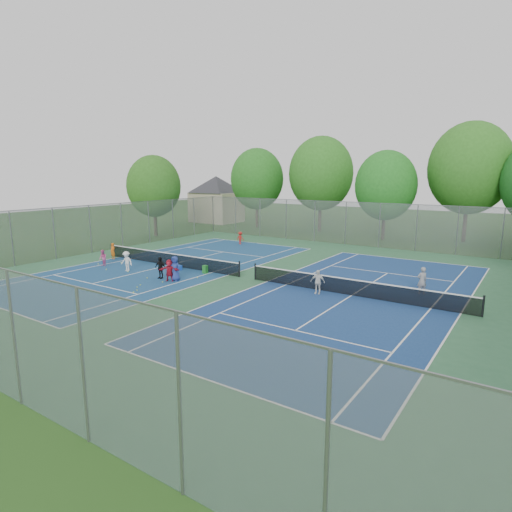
% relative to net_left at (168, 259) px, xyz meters
% --- Properties ---
extents(ground, '(120.00, 120.00, 0.00)m').
position_rel_net_left_xyz_m(ground, '(7.00, 0.00, -0.46)').
color(ground, '#234A17').
rests_on(ground, ground).
extents(court_pad, '(32.00, 32.00, 0.01)m').
position_rel_net_left_xyz_m(court_pad, '(7.00, 0.00, -0.45)').
color(court_pad, '#2D5F3C').
rests_on(court_pad, ground).
extents(court_left, '(10.97, 23.77, 0.01)m').
position_rel_net_left_xyz_m(court_left, '(0.00, 0.00, -0.44)').
color(court_left, navy).
rests_on(court_left, court_pad).
extents(court_right, '(10.97, 23.77, 0.01)m').
position_rel_net_left_xyz_m(court_right, '(14.00, 0.00, -0.44)').
color(court_right, navy).
rests_on(court_right, court_pad).
extents(net_left, '(12.87, 0.10, 0.91)m').
position_rel_net_left_xyz_m(net_left, '(0.00, 0.00, 0.00)').
color(net_left, black).
rests_on(net_left, ground).
extents(net_right, '(12.87, 0.10, 0.91)m').
position_rel_net_left_xyz_m(net_right, '(14.00, 0.00, 0.00)').
color(net_right, black).
rests_on(net_right, ground).
extents(fence_north, '(32.00, 0.10, 4.00)m').
position_rel_net_left_xyz_m(fence_north, '(7.00, 16.00, 1.54)').
color(fence_north, gray).
rests_on(fence_north, ground).
extents(fence_west, '(0.10, 32.00, 4.00)m').
position_rel_net_left_xyz_m(fence_west, '(-9.00, 0.00, 1.54)').
color(fence_west, gray).
rests_on(fence_west, ground).
extents(house, '(11.03, 11.03, 7.30)m').
position_rel_net_left_xyz_m(house, '(-15.00, 24.00, 3.76)').
color(house, '#B7A88C').
rests_on(house, ground).
extents(tree_nw, '(6.40, 6.40, 9.58)m').
position_rel_net_left_xyz_m(tree_nw, '(-7.00, 22.00, 5.44)').
color(tree_nw, '#443326').
rests_on(tree_nw, ground).
extents(tree_nl, '(7.20, 7.20, 10.69)m').
position_rel_net_left_xyz_m(tree_nl, '(1.00, 23.00, 6.09)').
color(tree_nl, '#443326').
rests_on(tree_nl, ground).
extents(tree_nc, '(6.00, 6.00, 8.85)m').
position_rel_net_left_xyz_m(tree_nc, '(9.00, 21.00, 4.94)').
color(tree_nc, '#443326').
rests_on(tree_nc, ground).
extents(tree_nr, '(7.60, 7.60, 11.42)m').
position_rel_net_left_xyz_m(tree_nr, '(16.00, 24.00, 6.59)').
color(tree_nr, '#443326').
rests_on(tree_nr, ground).
extents(tree_side_w, '(5.60, 5.60, 8.47)m').
position_rel_net_left_xyz_m(tree_side_w, '(-12.00, 10.00, 4.79)').
color(tree_side_w, '#443326').
rests_on(tree_side_w, ground).
extents(ball_crate, '(0.42, 0.42, 0.34)m').
position_rel_net_left_xyz_m(ball_crate, '(1.68, -0.75, -0.28)').
color(ball_crate, blue).
rests_on(ball_crate, ground).
extents(ball_hopper, '(0.30, 0.30, 0.56)m').
position_rel_net_left_xyz_m(ball_hopper, '(3.88, -0.46, -0.18)').
color(ball_hopper, '#23832B').
rests_on(ball_hopper, ground).
extents(student_a, '(0.47, 0.32, 1.27)m').
position_rel_net_left_xyz_m(student_a, '(-5.25, -0.77, 0.18)').
color(student_a, orange).
rests_on(student_a, ground).
extents(student_b, '(0.65, 0.54, 1.19)m').
position_rel_net_left_xyz_m(student_b, '(-3.72, -2.80, 0.14)').
color(student_b, '#D75393').
rests_on(student_b, ground).
extents(student_c, '(0.96, 0.64, 1.38)m').
position_rel_net_left_xyz_m(student_c, '(-1.03, -2.90, 0.24)').
color(student_c, white).
rests_on(student_c, ground).
extents(student_d, '(0.84, 0.41, 1.39)m').
position_rel_net_left_xyz_m(student_d, '(2.43, -3.10, 0.24)').
color(student_d, black).
rests_on(student_d, ground).
extents(student_e, '(0.84, 0.62, 1.56)m').
position_rel_net_left_xyz_m(student_e, '(3.60, -2.97, 0.32)').
color(student_e, navy).
rests_on(student_e, ground).
extents(student_f, '(1.31, 1.01, 1.38)m').
position_rel_net_left_xyz_m(student_f, '(3.41, -3.28, 0.24)').
color(student_f, '#AE182A').
rests_on(student_f, ground).
extents(child_far_baseline, '(0.78, 0.45, 1.19)m').
position_rel_net_left_xyz_m(child_far_baseline, '(-1.21, 10.55, 0.14)').
color(child_far_baseline, '#B02019').
rests_on(child_far_baseline, ground).
extents(instructor, '(0.67, 0.66, 1.55)m').
position_rel_net_left_xyz_m(instructor, '(17.08, 2.40, 0.32)').
color(instructor, gray).
rests_on(instructor, ground).
extents(teen_court_b, '(0.85, 0.50, 1.37)m').
position_rel_net_left_xyz_m(teen_court_b, '(12.26, -0.70, 0.23)').
color(teen_court_b, silver).
rests_on(teen_court_b, ground).
extents(tennis_ball_0, '(0.07, 0.07, 0.07)m').
position_rel_net_left_xyz_m(tennis_ball_0, '(-2.48, -3.50, -0.42)').
color(tennis_ball_0, yellow).
rests_on(tennis_ball_0, ground).
extents(tennis_ball_1, '(0.07, 0.07, 0.07)m').
position_rel_net_left_xyz_m(tennis_ball_1, '(3.33, -2.33, -0.42)').
color(tennis_ball_1, '#ABC52D').
rests_on(tennis_ball_1, ground).
extents(tennis_ball_2, '(0.07, 0.07, 0.07)m').
position_rel_net_left_xyz_m(tennis_ball_2, '(-0.68, -3.11, -0.42)').
color(tennis_ball_2, '#B5CE30').
rests_on(tennis_ball_2, ground).
extents(tennis_ball_3, '(0.07, 0.07, 0.07)m').
position_rel_net_left_xyz_m(tennis_ball_3, '(3.48, -5.93, -0.42)').
color(tennis_ball_3, '#C2D732').
rests_on(tennis_ball_3, ground).
extents(tennis_ball_4, '(0.07, 0.07, 0.07)m').
position_rel_net_left_xyz_m(tennis_ball_4, '(3.33, -3.79, -0.42)').
color(tennis_ball_4, '#BBCF30').
rests_on(tennis_ball_4, ground).
extents(tennis_ball_5, '(0.07, 0.07, 0.07)m').
position_rel_net_left_xyz_m(tennis_ball_5, '(-3.45, -1.46, -0.42)').
color(tennis_ball_5, yellow).
rests_on(tennis_ball_5, ground).
extents(tennis_ball_6, '(0.07, 0.07, 0.07)m').
position_rel_net_left_xyz_m(tennis_ball_6, '(2.98, -5.48, -0.42)').
color(tennis_ball_6, '#B8D331').
rests_on(tennis_ball_6, ground).
extents(tennis_ball_7, '(0.07, 0.07, 0.07)m').
position_rel_net_left_xyz_m(tennis_ball_7, '(1.75, -3.61, -0.42)').
color(tennis_ball_7, '#CDD431').
rests_on(tennis_ball_7, ground).
extents(tennis_ball_8, '(0.07, 0.07, 0.07)m').
position_rel_net_left_xyz_m(tennis_ball_8, '(2.73, -5.03, -0.42)').
color(tennis_ball_8, '#C0E034').
rests_on(tennis_ball_8, ground).
extents(tennis_ball_9, '(0.07, 0.07, 0.07)m').
position_rel_net_left_xyz_m(tennis_ball_9, '(3.66, -6.33, -0.42)').
color(tennis_ball_9, '#C4DF33').
rests_on(tennis_ball_9, ground).
extents(tennis_ball_10, '(0.07, 0.07, 0.07)m').
position_rel_net_left_xyz_m(tennis_ball_10, '(4.34, -1.77, -0.42)').
color(tennis_ball_10, '#D9F037').
rests_on(tennis_ball_10, ground).
extents(tennis_ball_11, '(0.07, 0.07, 0.07)m').
position_rel_net_left_xyz_m(tennis_ball_11, '(-4.50, -2.69, -0.42)').
color(tennis_ball_11, '#E5F138').
rests_on(tennis_ball_11, ground).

